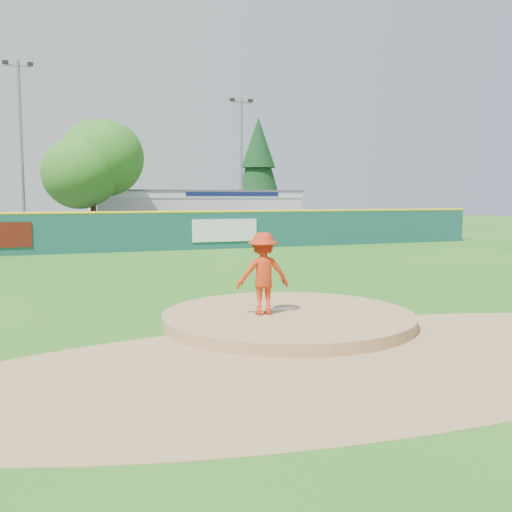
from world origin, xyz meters
name	(u,v)px	position (x,y,z in m)	size (l,w,h in m)	color
ground	(288,324)	(0.00, 0.00, 0.00)	(120.00, 120.00, 0.00)	#286B19
pitchers_mound	(288,324)	(0.00, 0.00, 0.00)	(5.50, 5.50, 0.50)	#9E774C
pitching_rubber	(283,309)	(0.00, 0.30, 0.27)	(0.60, 0.15, 0.04)	white
infield_dirt_arc	(359,360)	(0.00, -3.00, 0.01)	(15.40, 15.40, 0.01)	#9E774C
parking_lot	(123,239)	(0.00, 27.00, 0.01)	(44.00, 16.00, 0.02)	#38383A
pitcher	(263,274)	(-0.58, 0.03, 1.13)	(1.14, 0.66, 1.77)	red
van	(115,231)	(-0.87, 23.75, 0.77)	(2.50, 5.43, 1.51)	silver
pool_building_grp	(192,212)	(6.00, 31.99, 1.66)	(15.20, 8.20, 3.31)	silver
fence_banners	(116,233)	(-1.53, 17.92, 1.00)	(15.06, 0.04, 1.20)	#58140C
outfield_fence	(146,230)	(0.00, 18.00, 1.09)	(40.00, 0.14, 2.07)	#164844
deciduous_tree	(92,168)	(-2.00, 25.00, 4.55)	(5.60, 5.60, 7.36)	#382314
conifer_tree	(258,166)	(13.00, 36.00, 5.54)	(4.40, 4.40, 9.50)	#382314
light_pole_left	(21,144)	(-6.00, 27.00, 6.05)	(1.75, 0.25, 11.00)	gray
light_pole_right	(241,160)	(9.00, 29.00, 5.54)	(1.75, 0.25, 10.00)	gray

